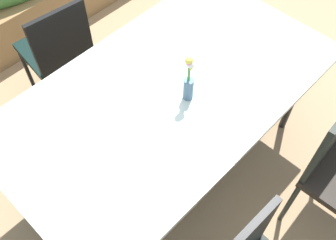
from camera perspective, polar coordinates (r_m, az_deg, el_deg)
The scene contains 4 objects.
ground_plane at distance 2.60m, azimuth -0.43°, elevation -7.66°, with size 12.00×12.00×0.00m, color #9E7F5B.
dining_table at distance 2.05m, azimuth 0.00°, elevation 3.68°, with size 1.81×1.03×0.75m.
chair_far_side at distance 2.69m, azimuth -15.74°, elevation 10.03°, with size 0.44×0.44×0.86m.
flower_vase at distance 1.88m, azimuth 3.04°, elevation 5.83°, with size 0.05×0.05×0.29m.
Camera 1 is at (-0.85, -0.85, 2.30)m, focal length 41.94 mm.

